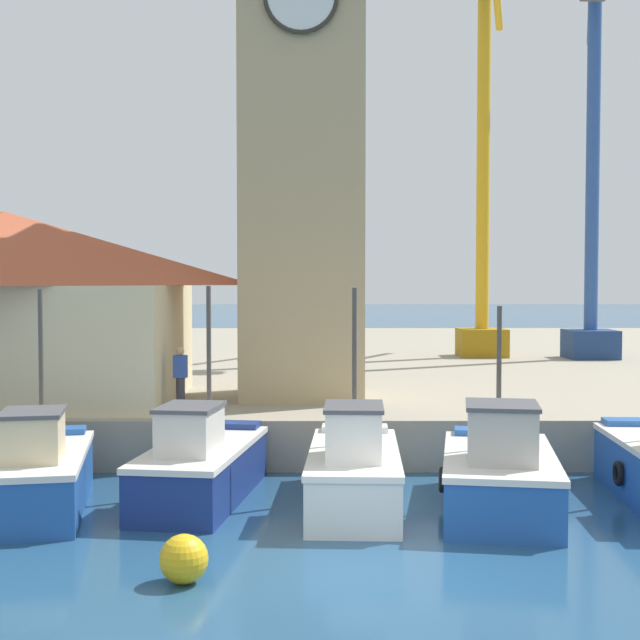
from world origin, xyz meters
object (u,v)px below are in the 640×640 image
object	(u,v)px
fishing_boat_left_inner	(201,465)
port_crane_far	(484,181)
dock_worker_near_tower	(180,378)
port_crane_near	(592,187)
fishing_boat_center	(499,473)
clock_tower	(302,124)
mooring_buoy	(184,559)
warehouse_left	(5,304)
fishing_boat_left_outer	(38,473)
fishing_boat_mid_left	(354,470)

from	to	relation	value
fishing_boat_left_inner	port_crane_far	distance (m)	23.94
dock_worker_near_tower	port_crane_near	bearing A→B (deg)	45.46
fishing_boat_center	clock_tower	distance (m)	11.99
clock_tower	mooring_buoy	distance (m)	14.79
port_crane_near	port_crane_far	distance (m)	4.52
port_crane_near	mooring_buoy	distance (m)	29.18
port_crane_near	port_crane_far	size ratio (longest dim) A/B	0.94
warehouse_left	mooring_buoy	xyz separation A→B (m)	(6.54, -11.29, -3.50)
fishing_boat_left_inner	warehouse_left	distance (m)	9.33
mooring_buoy	warehouse_left	bearing A→B (deg)	120.07
clock_tower	fishing_boat_left_outer	bearing A→B (deg)	-123.23
fishing_boat_left_inner	port_crane_near	bearing A→B (deg)	54.27
fishing_boat_left_outer	clock_tower	xyz separation A→B (m)	(5.07, 7.74, 8.15)
port_crane_far	mooring_buoy	distance (m)	28.31
warehouse_left	port_crane_near	bearing A→B (deg)	33.25
fishing_boat_mid_left	port_crane_near	world-z (taller)	port_crane_near
fishing_boat_center	dock_worker_near_tower	xyz separation A→B (m)	(-6.99, 5.09, 1.32)
dock_worker_near_tower	fishing_boat_left_outer	bearing A→B (deg)	-112.40
fishing_boat_left_outer	fishing_boat_left_inner	world-z (taller)	fishing_boat_left_inner
clock_tower	warehouse_left	distance (m)	9.57
fishing_boat_left_outer	port_crane_near	xyz separation A→B (m)	(17.10, 20.26, 7.70)
fishing_boat_left_outer	dock_worker_near_tower	xyz separation A→B (m)	(2.04, 4.96, 1.34)
clock_tower	dock_worker_near_tower	world-z (taller)	clock_tower
fishing_boat_left_inner	warehouse_left	size ratio (longest dim) A/B	0.53
fishing_boat_center	port_crane_far	xyz separation A→B (m)	(3.65, 21.30, 8.03)
fishing_boat_mid_left	port_crane_far	distance (m)	23.33
clock_tower	port_crane_near	bearing A→B (deg)	46.14
fishing_boat_left_inner	fishing_boat_left_outer	bearing A→B (deg)	-165.89
clock_tower	fishing_boat_mid_left	bearing A→B (deg)	-81.33
fishing_boat_left_inner	fishing_boat_center	size ratio (longest dim) A/B	1.02
fishing_boat_left_outer	mooring_buoy	size ratio (longest dim) A/B	6.67
clock_tower	port_crane_near	xyz separation A→B (m)	(12.03, 12.52, -0.45)
mooring_buoy	dock_worker_near_tower	bearing A→B (deg)	98.84
clock_tower	fishing_boat_center	bearing A→B (deg)	-63.21
fishing_boat_left_inner	fishing_boat_mid_left	world-z (taller)	fishing_boat_left_inner
mooring_buoy	dock_worker_near_tower	world-z (taller)	dock_worker_near_tower
fishing_boat_left_outer	warehouse_left	distance (m)	8.30
fishing_boat_left_outer	port_crane_far	bearing A→B (deg)	59.05
fishing_boat_left_outer	dock_worker_near_tower	world-z (taller)	fishing_boat_left_outer
fishing_boat_center	clock_tower	xyz separation A→B (m)	(-3.97, 7.86, 8.13)
clock_tower	dock_worker_near_tower	bearing A→B (deg)	-137.46
fishing_boat_center	mooring_buoy	xyz separation A→B (m)	(-5.56, -4.12, -0.38)
port_crane_near	warehouse_left	bearing A→B (deg)	-146.75
clock_tower	warehouse_left	bearing A→B (deg)	-175.12
clock_tower	mooring_buoy	size ratio (longest dim) A/B	22.06
fishing_boat_center	fishing_boat_left_outer	bearing A→B (deg)	179.19
fishing_boat_left_inner	fishing_boat_center	bearing A→B (deg)	-8.64
fishing_boat_left_inner	clock_tower	xyz separation A→B (m)	(1.98, 6.96, 8.16)
port_crane_near	mooring_buoy	size ratio (longest dim) A/B	26.26
warehouse_left	dock_worker_near_tower	xyz separation A→B (m)	(5.11, -2.08, -1.81)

